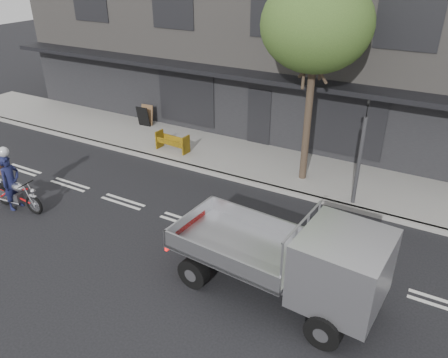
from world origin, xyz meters
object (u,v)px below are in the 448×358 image
street_tree (316,25)px  flatbed_ute (321,264)px  sandwich_board (143,117)px  traffic_light_pole (359,159)px  rider (11,183)px  motorcycle (17,194)px  construction_barrier (170,143)px

street_tree → flatbed_ute: street_tree is taller
sandwich_board → traffic_light_pole: bearing=-17.0°
rider → sandwich_board: rider is taller
motorcycle → construction_barrier: 5.90m
street_tree → motorcycle: bearing=-139.5°
flatbed_ute → sandwich_board: size_ratio=5.43×
motorcycle → traffic_light_pole: bearing=26.4°
traffic_light_pole → rider: traffic_light_pole is taller
street_tree → rider: street_tree is taller
flatbed_ute → motorcycle: bearing=-173.6°
traffic_light_pole → rider: 10.72m
rider → traffic_light_pole: bearing=-64.0°
street_tree → rider: 10.48m
motorcycle → sandwich_board: sandwich_board is taller
motorcycle → construction_barrier: bearing=68.7°
traffic_light_pole → rider: (-9.31, -5.25, -0.76)m
motorcycle → street_tree: bearing=37.0°
street_tree → construction_barrier: (-5.35, -0.49, -4.75)m
rider → flatbed_ute: (9.75, 0.31, 0.40)m
motorcycle → flatbed_ute: (9.60, 0.31, 0.77)m
sandwich_board → street_tree: bearing=-14.1°
flatbed_ute → construction_barrier: bearing=150.2°
traffic_light_pole → sandwich_board: traffic_light_pole is taller
rider → motorcycle: bearing=-93.4°
street_tree → rider: bearing=-140.1°
traffic_light_pole → flatbed_ute: 4.98m
motorcycle → construction_barrier: size_ratio=1.46×
motorcycle → sandwich_board: bearing=93.6°
construction_barrier → sandwich_board: bearing=146.8°
traffic_light_pole → construction_barrier: (-7.35, 0.36, -1.12)m
motorcycle → flatbed_ute: 9.63m
street_tree → construction_barrier: 7.17m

